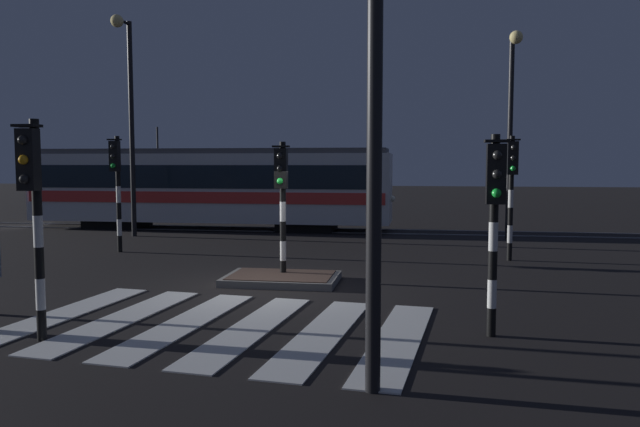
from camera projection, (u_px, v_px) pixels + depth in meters
name	position (u px, v px, depth m)	size (l,w,h in m)	color
ground_plane	(263.00, 290.00, 13.07)	(120.00, 120.00, 0.00)	black
rail_near	(333.00, 233.00, 23.64)	(80.00, 0.12, 0.03)	#59595E
rail_far	(338.00, 229.00, 25.05)	(80.00, 0.12, 0.03)	#59595E
crosswalk_zebra	(217.00, 326.00, 10.13)	(7.09, 5.11, 0.02)	silver
traffic_island	(282.00, 279.00, 13.86)	(2.51, 1.67, 0.18)	slate
traffic_light_corner_far_left	(117.00, 176.00, 18.33)	(0.36, 0.42, 3.48)	black
traffic_light_corner_far_right	(512.00, 179.00, 16.72)	(0.36, 0.42, 3.42)	black
traffic_light_kerb_mid_left	(33.00, 196.00, 9.07)	(0.36, 0.42, 3.33)	black
traffic_light_corner_near_right	(495.00, 205.00, 9.31)	(0.36, 0.42, 3.12)	black
traffic_light_median_centre	(282.00, 190.00, 13.90)	(0.36, 0.42, 3.16)	black
street_lamp_trackside_right	(512.00, 111.00, 21.12)	(0.44, 1.21, 7.03)	black
street_lamp_trackside_left	(128.00, 102.00, 22.00)	(0.44, 1.21, 7.76)	black
tram	(210.00, 186.00, 25.01)	(14.84, 2.58, 4.15)	silver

